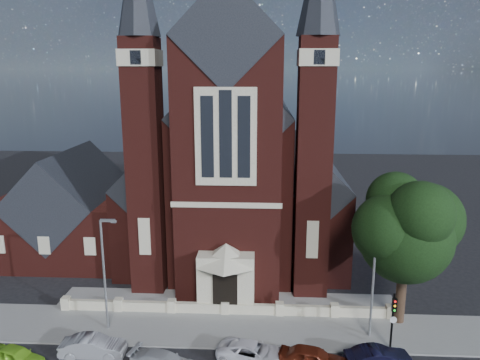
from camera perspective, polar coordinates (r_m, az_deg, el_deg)
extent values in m
plane|color=black|center=(43.62, -0.86, -10.56)|extent=(120.00, 120.00, 0.00)
cube|color=gray|center=(34.32, -2.09, -17.68)|extent=(60.00, 5.00, 0.12)
cube|color=gray|center=(37.79, -1.54, -14.56)|extent=(26.00, 3.00, 0.14)
cube|color=#B2A88E|center=(36.04, -1.80, -16.04)|extent=(24.00, 0.40, 0.90)
cube|color=#481713|center=(50.99, -0.14, 1.26)|extent=(10.00, 30.00, 14.00)
cube|color=black|center=(49.99, -0.14, 9.13)|extent=(10.00, 30.20, 10.00)
cube|color=#481713|center=(51.69, -8.53, -2.15)|extent=(5.00, 26.00, 8.00)
cube|color=#481713|center=(50.89, 8.27, -2.39)|extent=(5.00, 26.00, 8.00)
cube|color=black|center=(50.77, -8.69, 2.21)|extent=(5.01, 26.20, 5.01)
cube|color=black|center=(49.96, 8.43, 2.03)|extent=(5.01, 26.20, 5.01)
cube|color=#481713|center=(35.24, -1.52, 0.75)|extent=(8.00, 3.00, 20.00)
cube|color=black|center=(34.46, -1.62, 17.20)|extent=(8.00, 3.20, 8.00)
cube|color=#B2A88E|center=(33.17, -1.76, 5.23)|extent=(4.40, 0.15, 7.00)
cube|color=black|center=(33.08, -1.77, 5.55)|extent=(0.90, 0.08, 6.20)
cube|color=#B2A88E|center=(35.91, -1.69, -12.20)|extent=(4.20, 2.00, 4.40)
cube|color=black|center=(35.24, -1.83, -13.82)|extent=(1.80, 0.12, 3.20)
cone|color=#B2A88E|center=(35.01, -1.72, -8.95)|extent=(4.60, 4.60, 1.60)
cube|color=#481713|center=(37.27, -11.41, 1.19)|extent=(2.60, 2.60, 20.00)
cube|color=#B2A88E|center=(36.47, -12.04, 14.35)|extent=(2.80, 2.80, 1.20)
cube|color=#481713|center=(36.30, 8.89, 0.97)|extent=(2.60, 2.60, 20.00)
cube|color=#B2A88E|center=(35.49, 9.40, 14.50)|extent=(2.80, 2.80, 1.20)
cube|color=#481713|center=(48.96, -19.73, -4.91)|extent=(12.00, 12.00, 6.00)
cube|color=black|center=(48.14, -20.01, -1.52)|extent=(8.49, 12.20, 8.49)
cylinder|color=black|center=(35.69, 19.05, -12.62)|extent=(0.70, 0.70, 5.00)
sphere|color=black|center=(34.18, 19.56, -6.56)|extent=(6.40, 6.40, 6.40)
sphere|color=black|center=(32.60, 21.09, -3.94)|extent=(4.40, 4.40, 4.40)
cylinder|color=gray|center=(33.63, -16.21, -11.23)|extent=(0.16, 0.16, 8.00)
cube|color=gray|center=(32.04, -15.83, -4.77)|extent=(1.00, 0.15, 0.18)
cube|color=gray|center=(31.94, -15.14, -4.93)|extent=(0.35, 0.22, 0.12)
cylinder|color=gray|center=(32.69, 15.91, -11.95)|extent=(0.16, 0.16, 8.00)
cube|color=gray|center=(31.34, 17.27, -5.27)|extent=(1.00, 0.15, 0.18)
cube|color=gray|center=(31.47, 17.97, -5.40)|extent=(0.35, 0.22, 0.12)
cylinder|color=black|center=(32.54, 18.06, -16.19)|extent=(0.14, 0.14, 4.00)
cube|color=black|center=(31.80, 18.30, -14.27)|extent=(0.28, 0.22, 0.90)
sphere|color=red|center=(31.56, 18.40, -13.90)|extent=(0.14, 0.14, 0.14)
sphere|color=#CC8C0C|center=(31.69, 18.36, -14.38)|extent=(0.14, 0.14, 0.14)
sphere|color=#0C9919|center=(31.83, 18.32, -14.86)|extent=(0.14, 0.14, 0.14)
imported|color=#88D129|center=(33.36, -25.59, -18.87)|extent=(3.89, 2.50, 1.23)
imported|color=gray|center=(32.59, -17.49, -18.80)|extent=(4.14, 1.61, 1.34)
imported|color=white|center=(30.76, 1.65, -20.34)|extent=(4.90, 3.18, 1.26)
imported|color=#591D0F|center=(30.43, 8.91, -20.74)|extent=(4.45, 2.57, 1.42)
imported|color=black|center=(31.33, 16.58, -20.15)|extent=(4.26, 2.00, 1.35)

